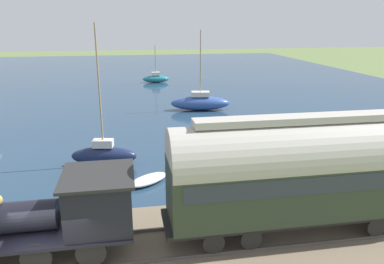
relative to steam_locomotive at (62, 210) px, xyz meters
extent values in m
cube|color=navy|center=(43.22, 0.32, -2.25)|extent=(80.00, 80.00, 0.01)
cube|color=#756651|center=(0.00, 0.32, -1.96)|extent=(5.84, 56.00, 0.58)
cube|color=#4C4742|center=(0.95, 0.32, -1.61)|extent=(0.07, 54.88, 0.12)
cylinder|color=black|center=(-0.95, -0.91, -1.07)|extent=(0.12, 0.96, 0.96)
cylinder|color=black|center=(0.95, -0.91, -1.07)|extent=(0.12, 0.96, 0.96)
cylinder|color=black|center=(-0.95, 0.74, -1.07)|extent=(0.12, 0.96, 0.96)
cylinder|color=black|center=(0.95, 0.74, -1.07)|extent=(0.12, 0.96, 0.96)
cube|color=black|center=(0.00, 0.74, -0.68)|extent=(2.40, 5.98, 0.12)
cylinder|color=black|center=(0.00, 1.93, -0.11)|extent=(1.01, 3.59, 1.01)
cube|color=black|center=(0.00, -1.20, 0.24)|extent=(2.30, 2.09, 1.71)
cube|color=#282828|center=(0.00, -1.20, 1.14)|extent=(2.50, 2.33, 0.10)
cylinder|color=black|center=(0.95, -12.23, -1.17)|extent=(0.12, 0.76, 0.76)
cylinder|color=black|center=(-0.95, -10.92, -1.17)|extent=(0.12, 0.76, 0.76)
cylinder|color=black|center=(0.95, -10.92, -1.17)|extent=(0.12, 0.76, 0.76)
cylinder|color=black|center=(-0.95, -6.19, -1.17)|extent=(0.12, 0.76, 0.76)
cylinder|color=black|center=(0.95, -6.19, -1.17)|extent=(0.12, 0.76, 0.76)
cylinder|color=black|center=(-0.95, -4.88, -1.17)|extent=(0.12, 0.76, 0.76)
cylinder|color=black|center=(0.95, -4.88, -1.17)|extent=(0.12, 0.76, 0.76)
cube|color=black|center=(0.00, -8.56, -0.86)|extent=(2.00, 10.50, 0.16)
cube|color=#2D3828|center=(0.00, -8.56, 0.32)|extent=(2.22, 10.08, 2.21)
cube|color=#2D333D|center=(0.00, -8.56, 0.71)|extent=(2.25, 9.45, 0.62)
cylinder|color=#B2ADA3|center=(0.00, -8.56, 1.43)|extent=(2.34, 10.08, 2.34)
cube|color=#B2ADA3|center=(0.00, -8.56, 2.72)|extent=(0.78, 8.40, 0.24)
ellipsoid|color=#335199|center=(22.50, -9.11, -1.58)|extent=(2.43, 5.74, 1.33)
cylinder|color=#9E8460|center=(22.50, -9.11, 2.12)|extent=(0.10, 0.10, 6.07)
cube|color=silver|center=(22.50, -9.11, -0.69)|extent=(1.21, 1.80, 0.45)
ellipsoid|color=#192347|center=(9.63, -0.77, -1.68)|extent=(1.65, 3.94, 1.13)
cylinder|color=#9E8460|center=(9.63, -0.77, 2.37)|extent=(0.10, 0.10, 6.97)
cube|color=silver|center=(9.63, -0.77, -0.89)|extent=(0.79, 1.23, 0.45)
ellipsoid|color=#1E707A|center=(39.72, -6.33, -1.76)|extent=(1.40, 3.60, 0.98)
cylinder|color=#9E8460|center=(39.72, -6.33, 0.77)|extent=(0.10, 0.10, 4.08)
cube|color=silver|center=(39.72, -6.33, -1.04)|extent=(0.82, 1.09, 0.45)
ellipsoid|color=silver|center=(6.61, -3.16, -2.05)|extent=(2.24, 2.50, 0.39)
camera|label=1|loc=(-11.56, -2.26, 5.97)|focal=35.00mm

